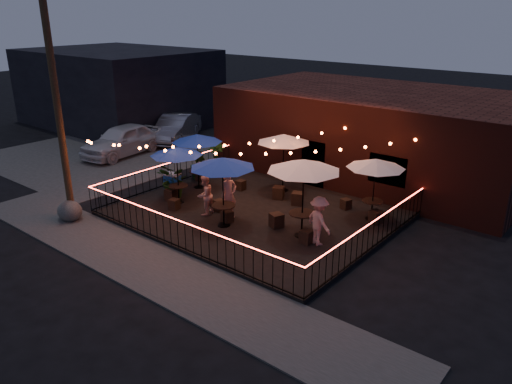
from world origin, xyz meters
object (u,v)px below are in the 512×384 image
(cafe_table_5, at_px, (376,164))
(boulder, at_px, (70,211))
(cooler, at_px, (173,183))
(cafe_table_1, at_px, (197,139))
(utility_pole, at_px, (59,115))
(cafe_table_0, at_px, (176,152))
(cafe_table_3, at_px, (284,139))
(cafe_table_4, at_px, (304,166))
(cafe_table_2, at_px, (222,164))

(cafe_table_5, xyz_separation_m, boulder, (-9.01, -7.08, -1.94))
(cooler, bearing_deg, cafe_table_1, 62.14)
(utility_pole, distance_m, cafe_table_0, 4.51)
(utility_pole, xyz_separation_m, cafe_table_5, (9.20, 6.89, -1.69))
(cafe_table_1, xyz_separation_m, cafe_table_3, (3.14, 2.02, 0.10))
(cafe_table_1, bearing_deg, cafe_table_4, -11.20)
(utility_pole, bearing_deg, cafe_table_0, 56.86)
(cafe_table_2, distance_m, cafe_table_3, 4.40)
(utility_pole, bearing_deg, cafe_table_3, 56.89)
(cafe_table_3, bearing_deg, cafe_table_1, -147.26)
(cafe_table_3, relative_size, cafe_table_5, 1.03)
(cafe_table_1, xyz_separation_m, cafe_table_5, (7.58, 1.62, -0.04))
(cafe_table_1, height_order, cafe_table_3, cafe_table_3)
(cafe_table_4, relative_size, cooler, 3.21)
(cooler, height_order, boulder, cooler)
(utility_pole, relative_size, cafe_table_0, 3.44)
(utility_pole, bearing_deg, cafe_table_1, 72.95)
(cafe_table_1, xyz_separation_m, cooler, (-0.30, -1.25, -1.75))
(utility_pole, distance_m, cafe_table_1, 5.75)
(cafe_table_0, xyz_separation_m, cafe_table_2, (3.02, -0.56, 0.24))
(boulder, bearing_deg, cafe_table_5, 38.15)
(cafe_table_0, distance_m, boulder, 4.63)
(utility_pole, xyz_separation_m, cafe_table_0, (2.28, 3.48, -1.73))
(cafe_table_3, xyz_separation_m, boulder, (-4.56, -7.48, -2.08))
(utility_pole, height_order, cafe_table_1, utility_pole)
(utility_pole, relative_size, cafe_table_1, 3.32)
(utility_pole, xyz_separation_m, cafe_table_4, (7.99, 4.01, -1.31))
(cafe_table_1, relative_size, cafe_table_2, 0.78)
(cafe_table_1, relative_size, boulder, 2.51)
(cooler, relative_size, boulder, 0.92)
(utility_pole, height_order, boulder, utility_pole)
(boulder, bearing_deg, utility_pole, 135.10)
(cafe_table_3, distance_m, cafe_table_5, 4.47)
(cafe_table_1, bearing_deg, cafe_table_3, 32.74)
(cafe_table_2, bearing_deg, cafe_table_0, 169.42)
(cafe_table_4, bearing_deg, cafe_table_3, 134.65)
(cafe_table_1, distance_m, cafe_table_4, 6.51)
(cafe_table_1, relative_size, cafe_table_5, 0.92)
(cafe_table_3, height_order, cafe_table_4, cafe_table_4)
(boulder, bearing_deg, cafe_table_3, 58.62)
(cafe_table_4, xyz_separation_m, cafe_table_5, (1.21, 2.88, -0.38))
(cafe_table_5, bearing_deg, cooler, -160.03)
(cafe_table_4, bearing_deg, cafe_table_0, -174.78)
(cafe_table_5, distance_m, boulder, 11.62)
(cafe_table_5, distance_m, cooler, 8.57)
(cafe_table_2, relative_size, cafe_table_5, 1.17)
(cafe_table_2, relative_size, cafe_table_4, 1.09)
(cafe_table_4, xyz_separation_m, boulder, (-7.80, -4.20, -2.31))
(cafe_table_2, distance_m, boulder, 6.35)
(cafe_table_4, height_order, cooler, cafe_table_4)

